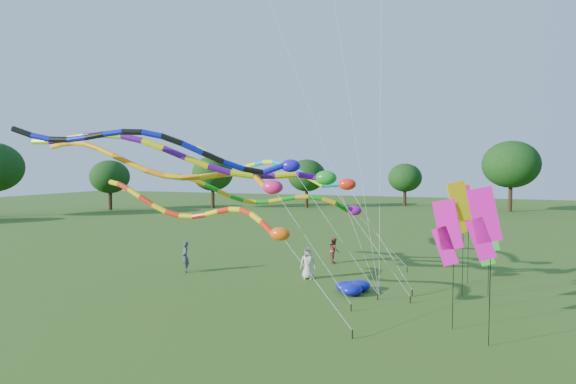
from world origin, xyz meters
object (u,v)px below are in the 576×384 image
(blue_nylon_heap, at_px, (353,287))
(person_b, at_px, (185,257))
(person_c, at_px, (334,250))
(person_a, at_px, (308,263))
(tube_kite_red, at_px, (213,215))
(tube_kite_orange, at_px, (179,169))

(blue_nylon_heap, height_order, person_b, person_b)
(person_c, bearing_deg, person_a, 155.72)
(tube_kite_red, height_order, blue_nylon_heap, tube_kite_red)
(person_b, bearing_deg, blue_nylon_heap, 44.83)
(tube_kite_red, bearing_deg, person_a, 85.34)
(person_a, xyz_separation_m, person_c, (0.19, 4.60, -0.06))
(blue_nylon_heap, height_order, person_c, person_c)
(blue_nylon_heap, relative_size, person_a, 1.02)
(tube_kite_red, relative_size, person_b, 6.80)
(tube_kite_orange, height_order, person_c, tube_kite_orange)
(tube_kite_red, distance_m, tube_kite_orange, 4.12)
(tube_kite_orange, bearing_deg, blue_nylon_heap, 21.28)
(tube_kite_red, bearing_deg, blue_nylon_heap, 56.24)
(blue_nylon_heap, relative_size, person_c, 1.09)
(tube_kite_red, xyz_separation_m, person_b, (-4.95, 5.57, -3.09))
(tube_kite_red, bearing_deg, tube_kite_orange, 156.73)
(tube_kite_red, relative_size, tube_kite_orange, 0.73)
(blue_nylon_heap, bearing_deg, tube_kite_orange, -161.86)
(blue_nylon_heap, distance_m, person_c, 7.01)
(tube_kite_red, height_order, person_b, tube_kite_red)
(blue_nylon_heap, xyz_separation_m, person_b, (-9.79, 0.88, 0.63))
(person_c, bearing_deg, tube_kite_orange, 128.32)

